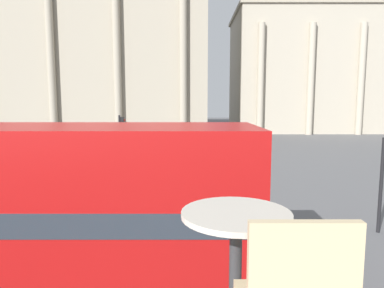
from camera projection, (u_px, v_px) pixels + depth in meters
The scene contains 9 objects.
double_decker_bus at pixel (5, 213), 7.03m from camera, with size 10.34×2.75×4.08m.
cafe_dining_table at pixel (236, 246), 1.88m from camera, with size 0.60×0.60×0.73m.
plaza_building_left at pixel (98, 38), 45.74m from camera, with size 29.77×12.49×26.29m.
plaza_building_right at pixel (317, 73), 55.01m from camera, with size 26.76×16.28×18.51m.
traffic_light_mid at pixel (122, 137), 20.56m from camera, with size 0.42×0.24×3.78m.
pedestrian_black at pixel (17, 167), 18.80m from camera, with size 0.32×0.32×1.75m.
pedestrian_olive at pixel (205, 137), 36.17m from camera, with size 0.32×0.32×1.63m.
pedestrian_yellow at pixel (192, 148), 26.96m from camera, with size 0.32×0.32×1.69m.
pedestrian_red at pixel (10, 177), 16.66m from camera, with size 0.32×0.32×1.65m.
Camera 1 is at (1.14, -2.14, 4.55)m, focal length 32.00 mm.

